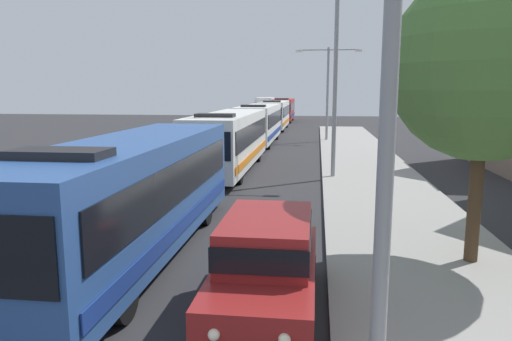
# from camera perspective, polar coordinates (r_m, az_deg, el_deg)

# --- Properties ---
(bus_lead) EXTENTS (2.58, 11.31, 3.21)m
(bus_lead) POSITION_cam_1_polar(r_m,az_deg,el_deg) (12.56, -14.38, -2.55)
(bus_lead) COLOR #284C8C
(bus_lead) RESTS_ON ground_plane
(bus_second_in_line) EXTENTS (2.58, 12.11, 3.21)m
(bus_second_in_line) POSITION_cam_1_polar(r_m,az_deg,el_deg) (25.50, -3.15, 3.77)
(bus_second_in_line) COLOR silver
(bus_second_in_line) RESTS_ON ground_plane
(bus_middle) EXTENTS (2.58, 12.06, 3.21)m
(bus_middle) POSITION_cam_1_polar(r_m,az_deg,el_deg) (38.48, 0.41, 5.74)
(bus_middle) COLOR silver
(bus_middle) RESTS_ON ground_plane
(bus_fourth_in_line) EXTENTS (2.58, 10.97, 3.21)m
(bus_fourth_in_line) POSITION_cam_1_polar(r_m,az_deg,el_deg) (52.25, 2.24, 6.75)
(bus_fourth_in_line) COLOR silver
(bus_fourth_in_line) RESTS_ON ground_plane
(bus_rear) EXTENTS (2.58, 10.56, 3.21)m
(bus_rear) POSITION_cam_1_polar(r_m,az_deg,el_deg) (65.49, 3.28, 7.31)
(bus_rear) COLOR maroon
(bus_rear) RESTS_ON ground_plane
(white_suv) EXTENTS (1.86, 4.76, 1.90)m
(white_suv) POSITION_cam_1_polar(r_m,az_deg,el_deg) (9.27, 1.28, -10.82)
(white_suv) COLOR maroon
(white_suv) RESTS_ON ground_plane
(box_truck_oncoming) EXTENTS (2.35, 7.65, 3.15)m
(box_truck_oncoming) POSITION_cam_1_polar(r_m,az_deg,el_deg) (72.01, 0.99, 7.54)
(box_truck_oncoming) COLOR white
(box_truck_oncoming) RESTS_ON ground_plane
(streetlamp_mid) EXTENTS (6.11, 0.28, 8.62)m
(streetlamp_mid) POSITION_cam_1_polar(r_m,az_deg,el_deg) (23.12, 9.48, 12.31)
(streetlamp_mid) COLOR gray
(streetlamp_mid) RESTS_ON sidewalk
(streetlamp_far) EXTENTS (5.36, 0.28, 7.55)m
(streetlamp_far) POSITION_cam_1_polar(r_m,az_deg,el_deg) (40.54, 8.55, 10.22)
(streetlamp_far) COLOR gray
(streetlamp_far) RESTS_ON sidewalk
(roadside_tree) EXTENTS (4.43, 4.43, 6.89)m
(roadside_tree) POSITION_cam_1_polar(r_m,az_deg,el_deg) (12.34, 25.67, 11.23)
(roadside_tree) COLOR #4C3823
(roadside_tree) RESTS_ON sidewalk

